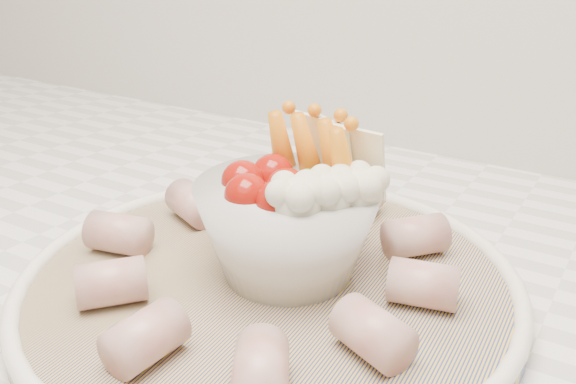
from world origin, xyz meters
The scene contains 3 objects.
serving_platter centered at (-0.18, 1.40, 0.93)m, with size 0.37×0.37×0.02m.
veggie_bowl centered at (-0.17, 1.42, 0.98)m, with size 0.13×0.13×0.11m.
cured_meat_rolls centered at (-0.18, 1.40, 0.95)m, with size 0.27×0.28×0.03m.
Camera 1 is at (0.04, 1.07, 1.17)m, focal length 40.00 mm.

